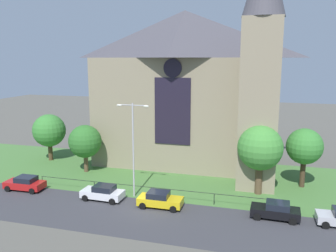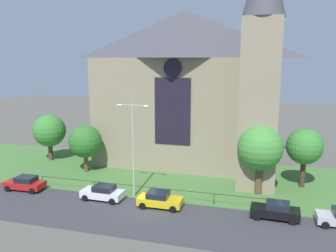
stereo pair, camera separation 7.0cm
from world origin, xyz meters
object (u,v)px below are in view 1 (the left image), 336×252
Objects in this scene: church_building at (189,86)px; tree_right_near at (260,148)px; tree_left_near at (85,142)px; parked_car_red at (25,183)px; parked_car_yellow at (160,200)px; parked_car_black at (276,210)px; parked_car_white at (103,193)px; tree_left_far at (49,131)px; tree_right_far at (305,147)px; streetlamp_near at (133,139)px.

church_building is 14.50m from tree_right_near.
tree_left_near reaches higher than parked_car_red.
parked_car_yellow is (0.72, -15.54, -9.53)m from church_building.
church_building is at bearing -51.46° from parked_car_black.
tree_left_far is at bearing -38.14° from parked_car_white.
tree_right_near is (9.59, -9.45, -5.40)m from church_building.
church_building is 4.42× the size of tree_left_near.
tree_left_far is 17.65m from parked_car_white.
tree_right_far is 1.53× the size of parked_car_black.
tree_right_far is at bearing -3.01° from tree_left_far.
parked_car_black is at bearing 1.51° from parked_car_yellow.
parked_car_black is at bearing -53.32° from church_building.
parked_car_white is at bearing -39.63° from tree_left_far.
tree_left_near is 14.76m from parked_car_yellow.
streetlamp_near is (15.99, -9.37, 1.82)m from tree_left_far.
parked_car_red is 9.23m from parked_car_white.
parked_car_white is (9.23, -0.17, 0.00)m from parked_car_red.
church_building is 14.57m from streetlamp_near.
tree_left_far is 32.81m from tree_right_far.
parked_car_black is (16.53, 0.24, 0.00)m from parked_car_white.
tree_left_near is at bearing -24.44° from tree_left_far.
parked_car_yellow is 0.99× the size of parked_car_black.
streetlamp_near is at bearing -30.36° from tree_left_far.
tree_right_near is 28.66m from tree_left_far.
church_building is 3.99× the size of tree_right_far.
church_building reaches higher than parked_car_black.
church_building is 18.82m from parked_car_white.
tree_right_near is 5.72m from tree_right_far.
tree_right_far is at bearing 24.51° from streetlamp_near.
parked_car_yellow is at bearing -87.36° from church_building.
parked_car_black is (1.67, -5.66, -4.13)m from tree_right_near.
tree_right_near is 21.04m from tree_left_near.
parked_car_white is at bearing 2.70° from parked_car_black.
parked_car_yellow is (15.21, -0.36, 0.00)m from parked_car_red.
streetlamp_near is (-16.77, -7.65, 1.46)m from tree_right_far.
parked_car_red is at bearing -69.30° from tree_left_far.
tree_right_near is at bearing 33.64° from parked_car_yellow.
tree_left_near is 25.57m from tree_right_far.
tree_right_far is at bearing -164.01° from parked_car_red.
church_building reaches higher than parked_car_yellow.
parked_car_yellow is 10.55m from parked_car_black.
parked_car_white is (-2.66, -1.67, -5.24)m from streetlamp_near.
parked_car_black is (22.60, -7.50, -3.09)m from tree_left_near.
church_building reaches higher than tree_right_near.
tree_left_far is 22.61m from parked_car_yellow.
tree_left_far reaches higher than parked_car_yellow.
parked_car_red is at bearing -166.62° from tree_right_near.
streetlamp_near is (-12.20, -4.23, 1.11)m from tree_right_near.
tree_right_far is (25.51, 1.58, 0.69)m from tree_left_near.
church_building is 15.10m from tree_left_near.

